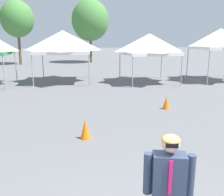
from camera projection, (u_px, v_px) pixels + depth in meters
The scene contains 8 objects.
canopy_tent_right_of_center at pixel (63, 42), 16.66m from camera, with size 3.74×3.74×3.36m.
canopy_tent_center at pixel (149, 44), 16.48m from camera, with size 3.53×3.53×3.16m.
canopy_tent_behind_left at pixel (220, 39), 17.09m from camera, with size 3.22×3.22×3.50m.
person_foreground at pixel (168, 189), 3.31m from camera, with size 0.64×0.32×1.78m.
tree_behind_tents_right at pixel (90, 20), 29.20m from camera, with size 4.22×4.22×7.12m.
tree_behind_tents_center at pixel (17, 19), 27.08m from camera, with size 3.49×3.49×6.72m.
traffic_cone_lot_center at pixel (86, 129), 7.55m from camera, with size 0.32×0.32×0.61m, color orange.
traffic_cone_near_barrier at pixel (166, 103), 10.68m from camera, with size 0.32×0.32×0.55m, color orange.
Camera 1 is at (-0.73, -2.32, 2.95)m, focal length 41.09 mm.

